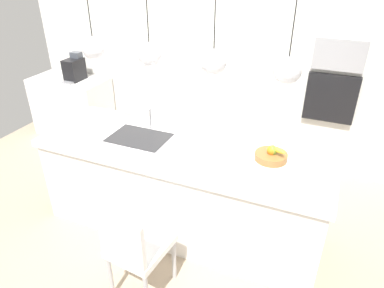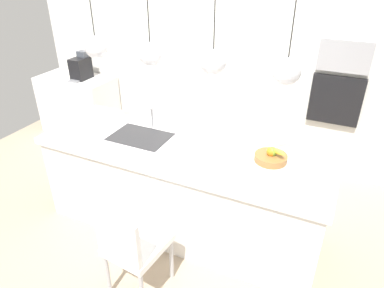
{
  "view_description": "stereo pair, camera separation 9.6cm",
  "coord_description": "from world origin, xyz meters",
  "px_view_note": "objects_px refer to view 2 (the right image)",
  "views": [
    {
      "loc": [
        1.17,
        -2.51,
        2.47
      ],
      "look_at": [
        0.1,
        0.0,
        0.96
      ],
      "focal_mm": 32.72,
      "sensor_mm": 36.0,
      "label": 1
    },
    {
      "loc": [
        1.26,
        -2.47,
        2.47
      ],
      "look_at": [
        0.1,
        0.0,
        0.96
      ],
      "focal_mm": 32.72,
      "sensor_mm": 36.0,
      "label": 2
    }
  ],
  "objects_px": {
    "fruit_bowl": "(271,156)",
    "oven": "(335,100)",
    "microwave": "(345,56)",
    "chair_near": "(132,245)",
    "coffee_machine": "(81,68)"
  },
  "relations": [
    {
      "from": "microwave",
      "to": "oven",
      "type": "relative_size",
      "value": 0.96
    },
    {
      "from": "coffee_machine",
      "to": "chair_near",
      "type": "bearing_deg",
      "value": -43.77
    },
    {
      "from": "coffee_machine",
      "to": "oven",
      "type": "distance_m",
      "value": 3.43
    },
    {
      "from": "fruit_bowl",
      "to": "oven",
      "type": "height_order",
      "value": "oven"
    },
    {
      "from": "coffee_machine",
      "to": "microwave",
      "type": "bearing_deg",
      "value": 4.97
    },
    {
      "from": "coffee_machine",
      "to": "chair_near",
      "type": "height_order",
      "value": "coffee_machine"
    },
    {
      "from": "chair_near",
      "to": "microwave",
      "type": "bearing_deg",
      "value": 65.06
    },
    {
      "from": "chair_near",
      "to": "fruit_bowl",
      "type": "bearing_deg",
      "value": 51.59
    },
    {
      "from": "oven",
      "to": "microwave",
      "type": "bearing_deg",
      "value": 0.0
    },
    {
      "from": "fruit_bowl",
      "to": "oven",
      "type": "relative_size",
      "value": 0.49
    },
    {
      "from": "microwave",
      "to": "fruit_bowl",
      "type": "bearing_deg",
      "value": -103.89
    },
    {
      "from": "oven",
      "to": "chair_near",
      "type": "height_order",
      "value": "oven"
    },
    {
      "from": "microwave",
      "to": "chair_near",
      "type": "bearing_deg",
      "value": -114.94
    },
    {
      "from": "fruit_bowl",
      "to": "chair_near",
      "type": "xyz_separation_m",
      "value": [
        -0.78,
        -0.99,
        -0.46
      ]
    },
    {
      "from": "fruit_bowl",
      "to": "chair_near",
      "type": "distance_m",
      "value": 1.34
    }
  ]
}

